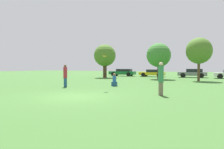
{
  "coord_description": "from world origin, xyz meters",
  "views": [
    {
      "loc": [
        6.76,
        -9.16,
        1.64
      ],
      "look_at": [
        0.22,
        4.25,
        1.07
      ],
      "focal_mm": 32.48,
      "sensor_mm": 36.0,
      "label": 1
    }
  ],
  "objects_px": {
    "tree_2": "(199,51)",
    "parked_car_yellow": "(153,73)",
    "frisbee": "(104,56)",
    "parked_car_green": "(123,72)",
    "parked_car_grey": "(193,73)",
    "person_thrower": "(65,76)",
    "bystander_sitting": "(114,81)",
    "person_catcher": "(161,78)",
    "tree_1": "(159,55)",
    "tree_0": "(105,56)"
  },
  "relations": [
    {
      "from": "bystander_sitting",
      "to": "parked_car_grey",
      "type": "relative_size",
      "value": 0.26
    },
    {
      "from": "tree_1",
      "to": "parked_car_yellow",
      "type": "relative_size",
      "value": 1.14
    },
    {
      "from": "person_thrower",
      "to": "parked_car_grey",
      "type": "bearing_deg",
      "value": 77.97
    },
    {
      "from": "bystander_sitting",
      "to": "tree_2",
      "type": "distance_m",
      "value": 11.81
    },
    {
      "from": "tree_0",
      "to": "parked_car_yellow",
      "type": "xyz_separation_m",
      "value": [
        5.73,
        5.93,
        -2.65
      ]
    },
    {
      "from": "parked_car_grey",
      "to": "tree_2",
      "type": "bearing_deg",
      "value": 96.27
    },
    {
      "from": "parked_car_grey",
      "to": "tree_0",
      "type": "bearing_deg",
      "value": 25.17
    },
    {
      "from": "tree_2",
      "to": "parked_car_green",
      "type": "height_order",
      "value": "tree_2"
    },
    {
      "from": "person_thrower",
      "to": "tree_0",
      "type": "xyz_separation_m",
      "value": [
        -3.72,
        13.79,
        2.36
      ]
    },
    {
      "from": "person_thrower",
      "to": "parked_car_green",
      "type": "height_order",
      "value": "person_thrower"
    },
    {
      "from": "person_catcher",
      "to": "tree_2",
      "type": "bearing_deg",
      "value": -85.42
    },
    {
      "from": "parked_car_grey",
      "to": "person_thrower",
      "type": "bearing_deg",
      "value": 65.52
    },
    {
      "from": "person_catcher",
      "to": "parked_car_yellow",
      "type": "xyz_separation_m",
      "value": [
        -6.0,
        21.16,
        -0.34
      ]
    },
    {
      "from": "parked_car_green",
      "to": "tree_2",
      "type": "bearing_deg",
      "value": 146.48
    },
    {
      "from": "bystander_sitting",
      "to": "parked_car_yellow",
      "type": "bearing_deg",
      "value": 94.07
    },
    {
      "from": "tree_0",
      "to": "person_thrower",
      "type": "bearing_deg",
      "value": -74.9
    },
    {
      "from": "tree_0",
      "to": "parked_car_grey",
      "type": "distance_m",
      "value": 13.61
    },
    {
      "from": "tree_0",
      "to": "frisbee",
      "type": "bearing_deg",
      "value": -62.08
    },
    {
      "from": "bystander_sitting",
      "to": "tree_1",
      "type": "bearing_deg",
      "value": 84.24
    },
    {
      "from": "parked_car_green",
      "to": "parked_car_grey",
      "type": "bearing_deg",
      "value": 178.64
    },
    {
      "from": "frisbee",
      "to": "parked_car_yellow",
      "type": "xyz_separation_m",
      "value": [
        -1.89,
        20.3,
        -1.74
      ]
    },
    {
      "from": "parked_car_yellow",
      "to": "tree_1",
      "type": "bearing_deg",
      "value": 108.9
    },
    {
      "from": "tree_1",
      "to": "parked_car_yellow",
      "type": "height_order",
      "value": "tree_1"
    },
    {
      "from": "person_thrower",
      "to": "bystander_sitting",
      "type": "relative_size",
      "value": 1.67
    },
    {
      "from": "person_catcher",
      "to": "person_thrower",
      "type": "bearing_deg",
      "value": 0.0
    },
    {
      "from": "parked_car_green",
      "to": "parked_car_grey",
      "type": "relative_size",
      "value": 1.11
    },
    {
      "from": "person_catcher",
      "to": "tree_2",
      "type": "distance_m",
      "value": 13.82
    },
    {
      "from": "bystander_sitting",
      "to": "parked_car_green",
      "type": "bearing_deg",
      "value": 110.77
    },
    {
      "from": "tree_1",
      "to": "parked_car_grey",
      "type": "xyz_separation_m",
      "value": [
        3.76,
        6.32,
        -2.46
      ]
    },
    {
      "from": "person_catcher",
      "to": "parked_car_green",
      "type": "distance_m",
      "value": 24.04
    },
    {
      "from": "parked_car_yellow",
      "to": "parked_car_green",
      "type": "bearing_deg",
      "value": -2.77
    },
    {
      "from": "frisbee",
      "to": "parked_car_grey",
      "type": "bearing_deg",
      "value": 78.34
    },
    {
      "from": "person_thrower",
      "to": "bystander_sitting",
      "type": "xyz_separation_m",
      "value": [
        3.24,
        2.43,
        -0.47
      ]
    },
    {
      "from": "tree_2",
      "to": "parked_car_grey",
      "type": "relative_size",
      "value": 1.18
    },
    {
      "from": "frisbee",
      "to": "parked_car_yellow",
      "type": "height_order",
      "value": "frisbee"
    },
    {
      "from": "tree_1",
      "to": "tree_2",
      "type": "relative_size",
      "value": 0.96
    },
    {
      "from": "bystander_sitting",
      "to": "person_catcher",
      "type": "bearing_deg",
      "value": -38.98
    },
    {
      "from": "tree_2",
      "to": "parked_car_green",
      "type": "distance_m",
      "value": 15.06
    },
    {
      "from": "parked_car_yellow",
      "to": "person_thrower",
      "type": "bearing_deg",
      "value": 81.87
    },
    {
      "from": "frisbee",
      "to": "parked_car_green",
      "type": "distance_m",
      "value": 21.66
    },
    {
      "from": "person_catcher",
      "to": "tree_0",
      "type": "height_order",
      "value": "tree_0"
    },
    {
      "from": "person_catcher",
      "to": "parked_car_green",
      "type": "bearing_deg",
      "value": -51.72
    },
    {
      "from": "bystander_sitting",
      "to": "tree_1",
      "type": "xyz_separation_m",
      "value": [
        1.13,
        11.21,
        2.7
      ]
    },
    {
      "from": "frisbee",
      "to": "tree_2",
      "type": "height_order",
      "value": "tree_2"
    },
    {
      "from": "tree_2",
      "to": "parked_car_yellow",
      "type": "height_order",
      "value": "tree_2"
    },
    {
      "from": "person_thrower",
      "to": "person_catcher",
      "type": "relative_size",
      "value": 0.96
    },
    {
      "from": "bystander_sitting",
      "to": "tree_2",
      "type": "height_order",
      "value": "tree_2"
    },
    {
      "from": "frisbee",
      "to": "parked_car_grey",
      "type": "height_order",
      "value": "frisbee"
    },
    {
      "from": "tree_2",
      "to": "parked_car_green",
      "type": "bearing_deg",
      "value": 148.8
    },
    {
      "from": "frisbee",
      "to": "tree_2",
      "type": "bearing_deg",
      "value": 66.84
    }
  ]
}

